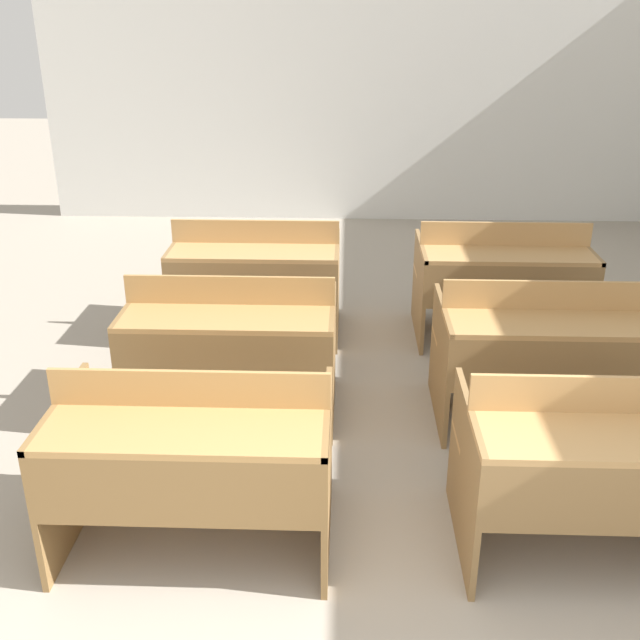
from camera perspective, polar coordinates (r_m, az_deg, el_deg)
wall_back at (r=8.51m, az=3.14°, el=17.34°), size 6.98×0.06×2.93m
bench_front_left at (r=3.39m, az=-9.67°, el=-10.12°), size 1.21×0.78×0.87m
bench_front_right at (r=3.53m, az=20.89°, el=-10.08°), size 1.21×0.78×0.87m
bench_second_left at (r=4.42m, az=-6.77°, el=-1.70°), size 1.21×0.78×0.87m
bench_second_right at (r=4.51m, az=16.78°, el=-2.06°), size 1.21×0.78×0.87m
bench_third_left at (r=5.51m, az=-4.88°, el=3.49°), size 1.21×0.78×0.87m
bench_third_right at (r=5.59m, az=13.71°, el=3.20°), size 1.21×0.78×0.87m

